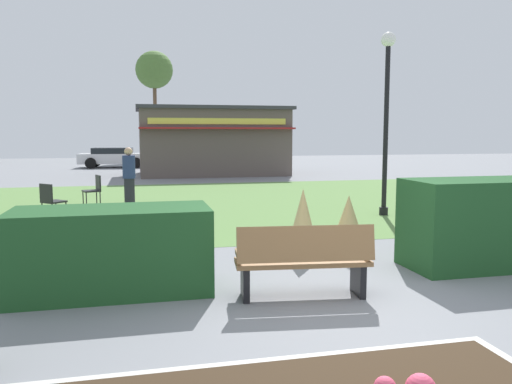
# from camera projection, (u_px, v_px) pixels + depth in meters

# --- Properties ---
(ground_plane) EXTENTS (80.00, 80.00, 0.00)m
(ground_plane) POSITION_uv_depth(u_px,v_px,m) (338.00, 304.00, 6.24)
(ground_plane) COLOR slate
(lawn_patch) EXTENTS (36.00, 12.00, 0.01)m
(lawn_patch) POSITION_uv_depth(u_px,v_px,m) (218.00, 203.00, 15.37)
(lawn_patch) COLOR #5B8442
(lawn_patch) RESTS_ON ground_plane
(park_bench) EXTENTS (1.75, 0.71, 0.95)m
(park_bench) POSITION_uv_depth(u_px,v_px,m) (304.00, 261.00, 6.43)
(park_bench) COLOR olive
(park_bench) RESTS_ON ground_plane
(hedge_left) EXTENTS (2.50, 1.10, 1.11)m
(hedge_left) POSITION_uv_depth(u_px,v_px,m) (112.00, 251.00, 6.66)
(hedge_left) COLOR #1E4C23
(hedge_left) RESTS_ON ground_plane
(hedge_right) EXTENTS (2.33, 1.10, 1.36)m
(hedge_right) POSITION_uv_depth(u_px,v_px,m) (481.00, 223.00, 7.94)
(hedge_right) COLOR #1E4C23
(hedge_right) RESTS_ON ground_plane
(ornamental_grass_behind_left) EXTENTS (0.60, 0.60, 1.17)m
(ornamental_grass_behind_left) POSITION_uv_depth(u_px,v_px,m) (303.00, 224.00, 8.44)
(ornamental_grass_behind_left) COLOR tan
(ornamental_grass_behind_left) RESTS_ON ground_plane
(ornamental_grass_behind_right) EXTENTS (0.70, 0.70, 1.03)m
(ornamental_grass_behind_right) POSITION_uv_depth(u_px,v_px,m) (348.00, 225.00, 8.70)
(ornamental_grass_behind_right) COLOR tan
(ornamental_grass_behind_right) RESTS_ON ground_plane
(lamppost_mid) EXTENTS (0.36, 0.36, 4.53)m
(lamppost_mid) POSITION_uv_depth(u_px,v_px,m) (387.00, 102.00, 12.75)
(lamppost_mid) COLOR black
(lamppost_mid) RESTS_ON ground_plane
(food_kiosk) EXTENTS (7.44, 4.80, 3.36)m
(food_kiosk) POSITION_uv_depth(u_px,v_px,m) (212.00, 141.00, 25.91)
(food_kiosk) COLOR #594C47
(food_kiosk) RESTS_ON ground_plane
(cafe_chair_west) EXTENTS (0.62, 0.62, 0.89)m
(cafe_chair_west) POSITION_uv_depth(u_px,v_px,m) (50.00, 199.00, 12.13)
(cafe_chair_west) COLOR black
(cafe_chair_west) RESTS_ON ground_plane
(cafe_chair_east) EXTENTS (0.56, 0.56, 0.89)m
(cafe_chair_east) POSITION_uv_depth(u_px,v_px,m) (94.00, 188.00, 14.52)
(cafe_chair_east) COLOR black
(cafe_chair_east) RESTS_ON ground_plane
(person_strolling) EXTENTS (0.34, 0.34, 1.69)m
(person_strolling) POSITION_uv_depth(u_px,v_px,m) (129.00, 178.00, 13.96)
(person_strolling) COLOR #23232D
(person_strolling) RESTS_ON ground_plane
(parked_car_west_slot) EXTENTS (4.34, 2.33, 1.20)m
(parked_car_west_slot) POSITION_uv_depth(u_px,v_px,m) (115.00, 157.00, 31.22)
(parked_car_west_slot) COLOR silver
(parked_car_west_slot) RESTS_ON ground_plane
(parked_car_center_slot) EXTENTS (4.22, 2.10, 1.20)m
(parked_car_center_slot) POSITION_uv_depth(u_px,v_px,m) (198.00, 156.00, 32.36)
(parked_car_center_slot) COLOR navy
(parked_car_center_slot) RESTS_ON ground_plane
(tree_right_bg) EXTENTS (2.80, 2.80, 8.23)m
(tree_right_bg) POSITION_uv_depth(u_px,v_px,m) (154.00, 71.00, 38.80)
(tree_right_bg) COLOR brown
(tree_right_bg) RESTS_ON ground_plane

